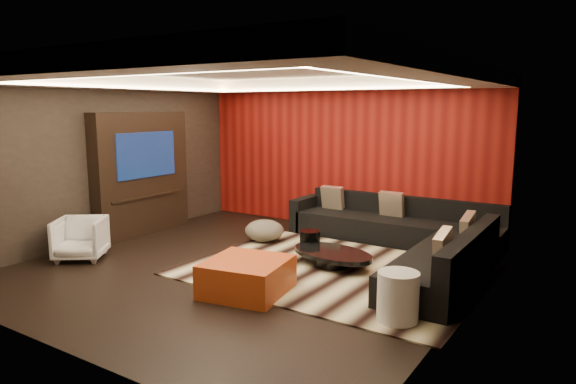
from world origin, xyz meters
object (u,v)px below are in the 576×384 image
Objects in this scene: white_side_table at (398,297)px; orange_ottoman at (247,277)px; coffee_table at (332,258)px; sectional_sofa at (409,239)px; drum_stool at (310,242)px; armchair at (80,239)px.

orange_ottoman is (-1.89, -0.19, -0.07)m from white_side_table.
coffee_table is 0.36× the size of sectional_sofa.
sectional_sofa is (1.30, 0.85, 0.06)m from drum_stool.
sectional_sofa reaches higher than coffee_table.
white_side_table is at bearing -72.98° from sectional_sofa.
orange_ottoman is 3.01m from armchair.
sectional_sofa is at bearing 67.27° from orange_ottoman.
orange_ottoman is at bearing -31.82° from armchair.
white_side_table is 4.91m from armchair.
drum_stool is at bearing 95.36° from orange_ottoman.
orange_ottoman is 0.26× the size of sectional_sofa.
coffee_table is at bearing -30.73° from drum_stool.
armchair is at bearing -153.28° from coffee_table.
orange_ottoman is 1.35× the size of armchair.
sectional_sofa is (0.72, 1.19, 0.13)m from coffee_table.
sectional_sofa reaches higher than drum_stool.
drum_stool is 0.10× the size of sectional_sofa.
armchair reaches higher than coffee_table.
armchair is 5.04m from sectional_sofa.
sectional_sofa is at bearing 107.02° from white_side_table.
coffee_table is at bearing 138.56° from white_side_table.
drum_stool is 0.53× the size of armchair.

